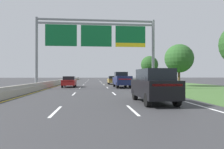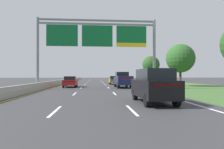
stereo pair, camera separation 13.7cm
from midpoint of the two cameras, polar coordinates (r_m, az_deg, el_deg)
name	(u,v)px [view 1 (the left image)]	position (r m, az deg, el deg)	size (l,w,h in m)	color
ground_plane	(94,85)	(34.30, -5.31, -3.09)	(220.00, 220.00, 0.00)	#333335
lane_striping	(94,85)	(33.84, -5.31, -3.12)	(11.96, 106.00, 0.01)	white
grass_verge_right	(173,85)	(37.03, 16.85, -2.85)	(14.00, 110.00, 0.02)	#3D602D
median_barrier_concrete	(54,83)	(34.91, -16.21, -2.45)	(0.60, 110.00, 0.85)	#A8A399
overhead_sign_gantry	(96,39)	(25.67, -4.62, 10.07)	(15.06, 0.42, 8.88)	gray
pickup_truck_navy	(122,80)	(28.27, 2.63, -1.52)	(2.06, 5.42, 2.20)	#161E47
car_red_left_lane_sedan	(69,81)	(29.73, -12.18, -1.95)	(1.92, 4.44, 1.57)	maroon
car_black_right_lane_suv	(154,85)	(12.73, 11.42, -3.00)	(1.94, 4.71, 2.11)	black
car_gold_right_lane_sedan	(113,80)	(38.46, 0.12, -1.56)	(1.88, 4.43, 1.57)	#A38438
roadside_tree_mid	(179,58)	(33.49, 18.38, 4.34)	(4.50, 4.50, 6.63)	#4C3823
roadside_tree_far	(150,65)	(49.40, 10.53, 2.79)	(4.14, 4.14, 6.39)	#4C3823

